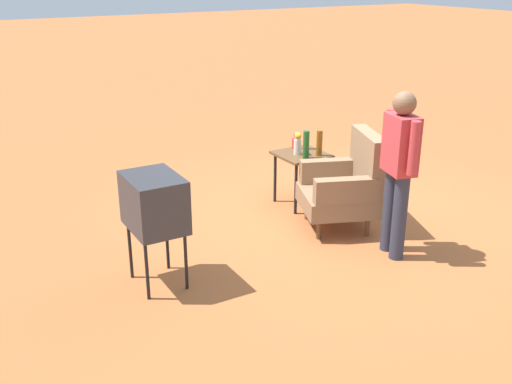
% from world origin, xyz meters
% --- Properties ---
extents(ground_plane, '(60.00, 60.00, 0.00)m').
position_xyz_m(ground_plane, '(0.00, 0.00, 0.00)').
color(ground_plane, '#AD6033').
extents(armchair, '(0.99, 1.00, 1.06)m').
position_xyz_m(armchair, '(0.24, -0.08, 0.50)').
color(armchair, brown).
rests_on(armchair, ground).
extents(side_table, '(0.56, 0.56, 0.64)m').
position_xyz_m(side_table, '(-0.56, -0.13, 0.54)').
color(side_table, black).
rests_on(side_table, ground).
extents(tv_on_stand, '(0.60, 0.46, 1.03)m').
position_xyz_m(tv_on_stand, '(0.38, -2.32, 0.78)').
color(tv_on_stand, black).
rests_on(tv_on_stand, ground).
extents(person_standing, '(0.55, 0.31, 1.64)m').
position_xyz_m(person_standing, '(1.00, -0.09, 0.94)').
color(person_standing, '#2D3347').
rests_on(person_standing, ground).
extents(bottle_tall_amber, '(0.07, 0.07, 0.30)m').
position_xyz_m(bottle_tall_amber, '(-0.39, -0.00, 0.79)').
color(bottle_tall_amber, brown).
rests_on(bottle_tall_amber, side_table).
extents(soda_can_red, '(0.07, 0.07, 0.12)m').
position_xyz_m(soda_can_red, '(-0.78, -0.08, 0.70)').
color(soda_can_red, red).
rests_on(soda_can_red, side_table).
extents(bottle_short_clear, '(0.06, 0.06, 0.20)m').
position_xyz_m(bottle_short_clear, '(-0.68, 0.03, 0.74)').
color(bottle_short_clear, silver).
rests_on(bottle_short_clear, side_table).
extents(bottle_wine_green, '(0.07, 0.07, 0.32)m').
position_xyz_m(bottle_wine_green, '(-0.39, -0.19, 0.80)').
color(bottle_wine_green, '#1E5623').
rests_on(bottle_wine_green, side_table).
extents(flower_vase, '(0.15, 0.10, 0.27)m').
position_xyz_m(flower_vase, '(-0.56, -0.19, 0.79)').
color(flower_vase, silver).
rests_on(flower_vase, side_table).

